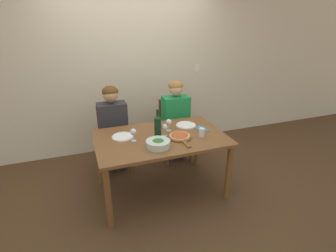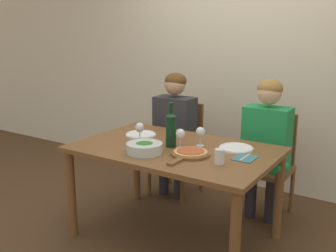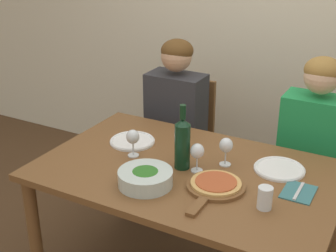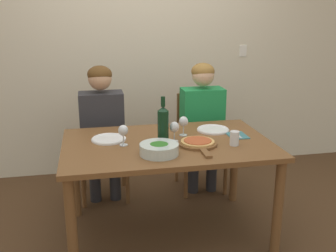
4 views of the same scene
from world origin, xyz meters
name	(u,v)px [view 2 (image 2 of 4)]	position (x,y,z in m)	size (l,w,h in m)	color
ground_plane	(174,236)	(0.00, 0.00, 0.00)	(40.00, 40.00, 0.00)	#4C331E
back_wall	(248,56)	(0.00, 1.39, 1.35)	(10.00, 0.06, 2.70)	beige
dining_table	(174,159)	(0.00, 0.00, 0.65)	(1.51, 0.96, 0.74)	brown
chair_left	(180,145)	(-0.44, 0.81, 0.49)	(0.42, 0.42, 0.90)	brown
chair_right	(269,161)	(0.47, 0.81, 0.49)	(0.42, 0.42, 0.90)	brown
person_woman	(174,123)	(-0.44, 0.70, 0.73)	(0.47, 0.51, 1.22)	#28282D
person_man	(266,137)	(0.47, 0.70, 0.73)	(0.47, 0.51, 1.22)	#28282D
wine_bottle	(171,129)	(-0.03, 0.00, 0.88)	(0.08, 0.08, 0.34)	black
broccoli_bowl	(145,148)	(-0.10, -0.24, 0.78)	(0.26, 0.26, 0.08)	silver
dinner_plate_left	(141,134)	(-0.42, 0.13, 0.75)	(0.26, 0.26, 0.02)	white
dinner_plate_right	(236,148)	(0.41, 0.21, 0.75)	(0.26, 0.26, 0.02)	white
pizza_on_board	(190,153)	(0.20, -0.11, 0.76)	(0.28, 0.42, 0.04)	brown
wine_glass_left	(140,128)	(-0.32, -0.01, 0.85)	(0.07, 0.07, 0.15)	silver
wine_glass_right	(200,133)	(0.15, 0.13, 0.85)	(0.07, 0.07, 0.15)	silver
wine_glass_centre	(180,135)	(0.05, 0.00, 0.85)	(0.07, 0.07, 0.15)	silver
water_tumbler	(220,156)	(0.45, -0.16, 0.80)	(0.07, 0.07, 0.10)	silver
fork_on_napkin	(245,158)	(0.55, 0.04, 0.75)	(0.14, 0.18, 0.01)	#387075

